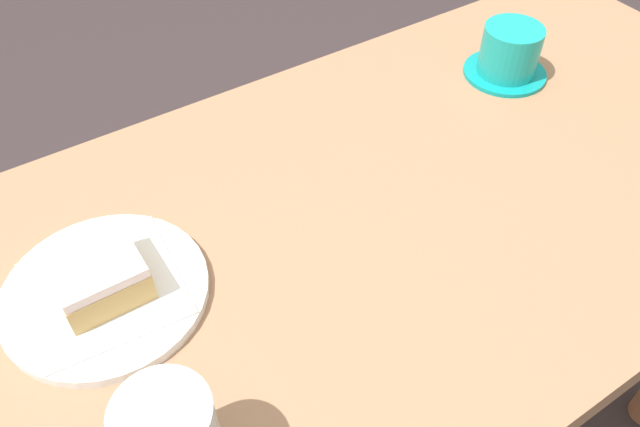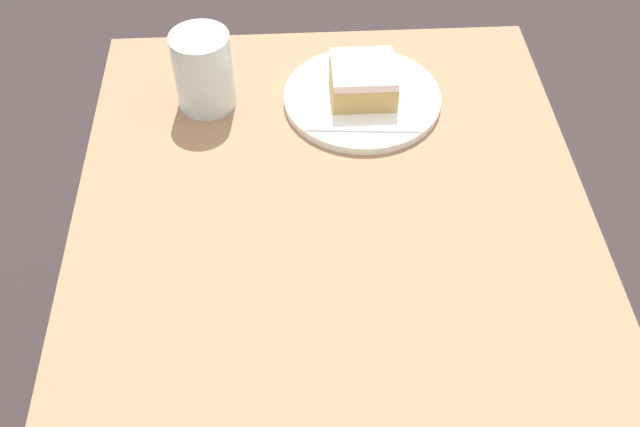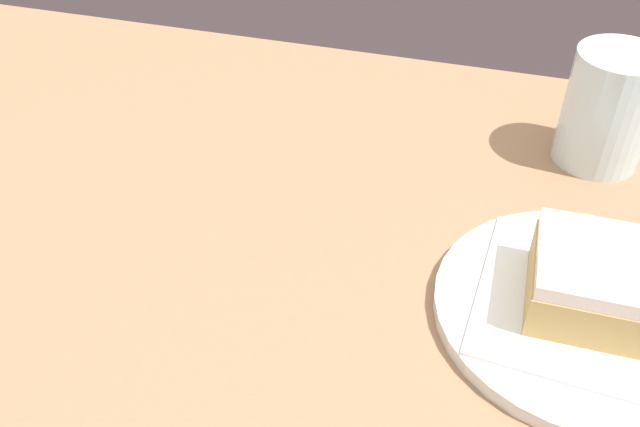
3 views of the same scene
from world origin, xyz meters
TOP-DOWN VIEW (x-y plane):
  - table at (0.00, 0.00)m, footprint 1.13×0.62m
  - plate_glazed_square at (-0.40, 0.05)m, footprint 0.21×0.21m
  - napkin_glazed_square at (-0.40, 0.05)m, footprint 0.16×0.16m
  - donut_glazed_square at (-0.40, 0.05)m, footprint 0.09×0.09m
  - water_glass at (-0.41, -0.16)m, footprint 0.08×0.08m

SIDE VIEW (x-z plane):
  - table at x=0.00m, z-range 0.24..0.98m
  - plate_glazed_square at x=-0.40m, z-range 0.74..0.75m
  - napkin_glazed_square at x=-0.40m, z-range 0.75..0.75m
  - donut_glazed_square at x=-0.40m, z-range 0.75..0.80m
  - water_glass at x=-0.41m, z-range 0.74..0.85m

